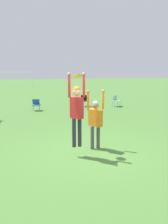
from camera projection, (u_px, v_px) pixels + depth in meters
ground_plane at (88, 153)px, 7.11m from camera, size 120.00×120.00×0.00m
person_jumping at (77, 108)px, 6.60m from camera, size 0.55×0.44×2.29m
person_defending at (95, 118)px, 7.36m from camera, size 0.63×0.51×2.04m
frisbee at (78, 76)px, 6.78m from camera, size 0.28×0.26×0.13m
camping_chair_0 at (116, 100)px, 16.24m from camera, size 0.70×0.77×0.83m
camping_chair_2 at (85, 100)px, 16.29m from camera, size 0.63×0.67×0.84m
camping_chair_3 at (36, 104)px, 14.60m from camera, size 0.63×0.68×0.75m
soccer_goal at (10, 75)px, 35.45m from camera, size 7.10×0.10×2.35m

